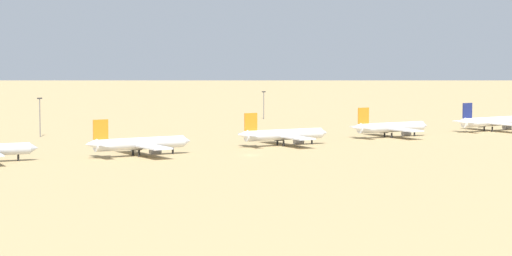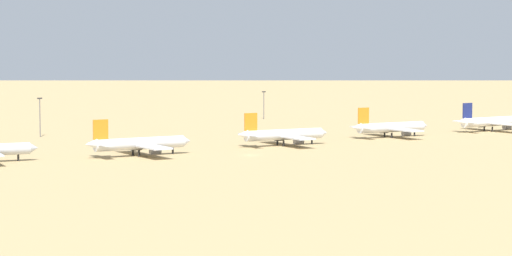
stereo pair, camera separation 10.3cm
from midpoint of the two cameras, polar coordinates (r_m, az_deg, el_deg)
The scene contains 8 objects.
ground at distance 314.09m, azimuth -0.34°, elevation -1.50°, with size 4000.00×4000.00×0.00m, color tan.
ridge_center at distance 1502.97m, azimuth -6.83°, elevation 5.65°, with size 277.66×227.04×127.31m, color slate.
parked_jet_orange_2 at distance 313.31m, azimuth -6.44°, elevation -0.86°, with size 34.62×29.07×11.44m.
parked_jet_orange_3 at distance 343.65m, azimuth 1.49°, elevation -0.37°, with size 34.02×28.76×11.23m.
parked_jet_orange_4 at distance 377.93m, azimuth 7.37°, elevation 0.03°, with size 33.78×28.44×11.15m.
parked_jet_navy_5 at distance 412.40m, azimuth 12.71°, elevation 0.34°, with size 34.27×28.69×11.35m.
light_pole_west at distance 384.65m, azimuth -11.77°, elevation 0.75°, with size 1.80×0.50×14.31m.
light_pole_mid at distance 469.06m, azimuth 0.42°, elevation 1.40°, with size 1.80×0.50×12.64m.
Camera 1 is at (-171.28, -261.22, 32.88)m, focal length 72.96 mm.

